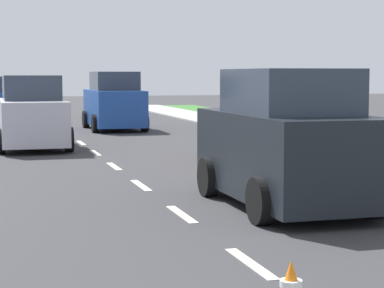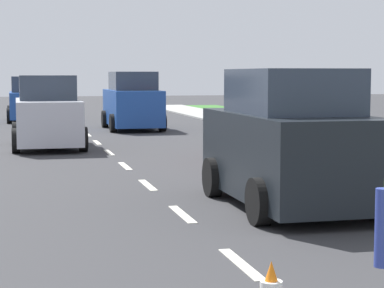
% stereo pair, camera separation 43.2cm
% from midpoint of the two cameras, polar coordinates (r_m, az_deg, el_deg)
% --- Properties ---
extents(ground_plane, '(96.00, 96.00, 0.00)m').
position_cam_midpoint_polar(ground_plane, '(23.16, -9.27, 0.14)').
color(ground_plane, '#333335').
extents(lane_center_line, '(0.14, 46.40, 0.01)m').
position_cam_midpoint_polar(lane_center_line, '(27.33, -10.28, 0.94)').
color(lane_center_line, silver).
rests_on(lane_center_line, ground).
extents(traffic_cone_near, '(0.36, 0.36, 0.50)m').
position_cam_midpoint_polar(traffic_cone_near, '(6.61, 5.84, -11.12)').
color(traffic_cone_near, black).
rests_on(traffic_cone_near, ground).
extents(car_outgoing_ahead, '(2.04, 4.04, 2.21)m').
position_cam_midpoint_polar(car_outgoing_ahead, '(11.74, 6.33, 0.07)').
color(car_outgoing_ahead, black).
rests_on(car_outgoing_ahead, ground).
extents(car_parked_far, '(1.88, 4.00, 2.02)m').
position_cam_midpoint_polar(car_parked_far, '(17.88, 6.53, 1.63)').
color(car_parked_far, red).
rests_on(car_parked_far, ground).
extents(car_oncoming_third, '(1.89, 4.11, 2.02)m').
position_cam_midpoint_polar(car_oncoming_third, '(33.67, -14.60, 3.28)').
color(car_oncoming_third, '#1E4799').
rests_on(car_oncoming_third, ground).
extents(car_outgoing_far, '(2.06, 4.10, 2.22)m').
position_cam_midpoint_polar(car_outgoing_far, '(28.14, -6.54, 3.21)').
color(car_outgoing_far, '#1E4799').
rests_on(car_outgoing_far, ground).
extents(car_oncoming_second, '(2.02, 4.14, 2.09)m').
position_cam_midpoint_polar(car_oncoming_second, '(21.47, -12.96, 2.25)').
color(car_oncoming_second, silver).
rests_on(car_oncoming_second, ground).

